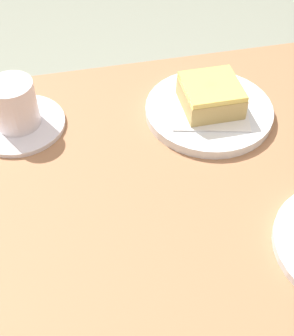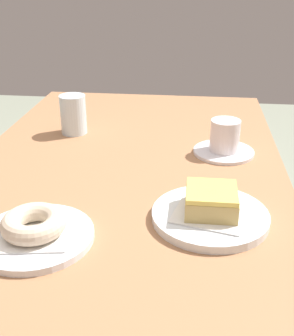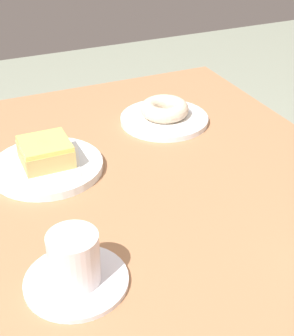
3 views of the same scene
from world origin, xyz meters
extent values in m
cube|color=#9F6E49|center=(0.00, 0.00, 0.73)|extent=(1.13, 0.70, 0.04)
cylinder|color=#915F49|center=(0.49, -0.29, 0.35)|extent=(0.06, 0.06, 0.71)
cylinder|color=white|center=(0.21, 0.18, 0.75)|extent=(0.20, 0.20, 0.02)
cube|color=white|center=(0.21, 0.18, 0.76)|extent=(0.14, 0.14, 0.00)
cube|color=tan|center=(0.21, 0.18, 0.78)|extent=(0.09, 0.09, 0.03)
cube|color=#EDD45F|center=(0.21, 0.18, 0.80)|extent=(0.09, 0.09, 0.01)
cylinder|color=tan|center=(0.21, 0.18, 0.80)|extent=(0.02, 0.02, 0.00)
cylinder|color=silver|center=(0.30, -0.10, 0.75)|extent=(0.19, 0.19, 0.01)
cube|color=white|center=(0.30, -0.10, 0.76)|extent=(0.13, 0.13, 0.00)
torus|color=beige|center=(0.30, -0.10, 0.78)|extent=(0.10, 0.10, 0.03)
cylinder|color=silver|center=(-0.09, 0.22, 0.75)|extent=(0.14, 0.14, 0.01)
cylinder|color=silver|center=(-0.09, 0.22, 0.79)|extent=(0.07, 0.07, 0.07)
cylinder|color=black|center=(-0.09, 0.22, 0.82)|extent=(0.06, 0.06, 0.00)
camera|label=1|loc=(-0.01, -0.34, 1.22)|focal=48.46mm
camera|label=2|loc=(0.86, 0.15, 1.15)|focal=46.42mm
camera|label=3|loc=(-0.58, 0.33, 1.23)|focal=53.66mm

